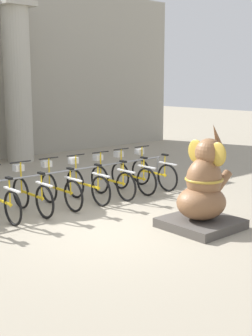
# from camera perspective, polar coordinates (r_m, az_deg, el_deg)

# --- Properties ---
(ground_plane) EXTENTS (60.00, 60.00, 0.00)m
(ground_plane) POSITION_cam_1_polar(r_m,az_deg,el_deg) (8.73, -2.22, -7.40)
(ground_plane) COLOR #9E937F
(column_right) EXTENTS (1.10, 1.10, 5.16)m
(column_right) POSITION_cam_1_polar(r_m,az_deg,el_deg) (15.95, -13.09, 10.12)
(column_right) COLOR #BCB7A8
(column_right) RESTS_ON ground_plane
(bike_rack) EXTENTS (6.18, 0.05, 0.77)m
(bike_rack) POSITION_cam_1_polar(r_m,az_deg,el_deg) (10.19, -8.40, -1.09)
(bike_rack) COLOR gray
(bike_rack) RESTS_ON ground_plane
(bicycle_2) EXTENTS (0.48, 1.66, 1.03)m
(bicycle_2) POSITION_cam_1_polar(r_m,az_deg,el_deg) (9.48, -15.09, -3.72)
(bicycle_2) COLOR black
(bicycle_2) RESTS_ON ground_plane
(bicycle_3) EXTENTS (0.48, 1.66, 1.03)m
(bicycle_3) POSITION_cam_1_polar(r_m,az_deg,el_deg) (9.81, -11.46, -3.09)
(bicycle_3) COLOR black
(bicycle_3) RESTS_ON ground_plane
(bicycle_4) EXTENTS (0.48, 1.66, 1.03)m
(bicycle_4) POSITION_cam_1_polar(r_m,az_deg,el_deg) (10.17, -8.09, -2.49)
(bicycle_4) COLOR black
(bicycle_4) RESTS_ON ground_plane
(bicycle_5) EXTENTS (0.48, 1.66, 1.03)m
(bicycle_5) POSITION_cam_1_polar(r_m,az_deg,el_deg) (10.53, -4.82, -1.96)
(bicycle_5) COLOR black
(bicycle_5) RESTS_ON ground_plane
(bicycle_6) EXTENTS (0.48, 1.66, 1.03)m
(bicycle_6) POSITION_cam_1_polar(r_m,az_deg,el_deg) (10.92, -1.78, -1.46)
(bicycle_6) COLOR black
(bicycle_6) RESTS_ON ground_plane
(bicycle_7) EXTENTS (0.48, 1.66, 1.03)m
(bicycle_7) POSITION_cam_1_polar(r_m,az_deg,el_deg) (11.41, 0.74, -0.93)
(bicycle_7) COLOR black
(bicycle_7) RESTS_ON ground_plane
(bicycle_8) EXTENTS (0.48, 1.66, 1.03)m
(bicycle_8) POSITION_cam_1_polar(r_m,az_deg,el_deg) (11.87, 3.29, -0.49)
(bicycle_8) COLOR black
(bicycle_8) RESTS_ON ground_plane
(elephant_statue) EXTENTS (1.26, 1.26, 1.95)m
(elephant_statue) POSITION_cam_1_polar(r_m,az_deg,el_deg) (8.74, 9.41, -3.03)
(elephant_statue) COLOR #4C4742
(elephant_statue) RESTS_ON ground_plane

